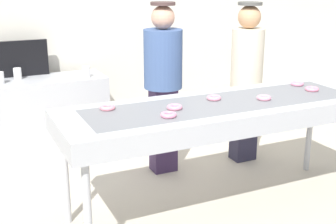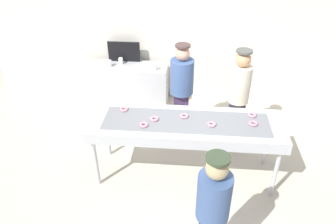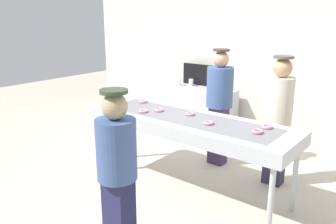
% 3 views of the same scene
% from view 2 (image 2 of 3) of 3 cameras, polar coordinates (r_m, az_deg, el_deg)
% --- Properties ---
extents(ground_plane, '(16.00, 16.00, 0.00)m').
position_cam_2_polar(ground_plane, '(4.95, 2.88, -10.67)').
color(ground_plane, beige).
extents(back_wall, '(8.00, 0.12, 3.09)m').
position_cam_2_polar(back_wall, '(6.23, 4.26, 15.38)').
color(back_wall, silver).
rests_on(back_wall, ground).
extents(fryer_conveyor, '(2.65, 0.82, 0.94)m').
position_cam_2_polar(fryer_conveyor, '(4.40, 3.18, -2.51)').
color(fryer_conveyor, '#B7BABF').
rests_on(fryer_conveyor, ground).
extents(strawberry_donut_0, '(0.16, 0.16, 0.03)m').
position_cam_2_polar(strawberry_donut_0, '(4.38, -2.44, -1.20)').
color(strawberry_donut_0, pink).
rests_on(strawberry_donut_0, fryer_conveyor).
extents(strawberry_donut_1, '(0.16, 0.16, 0.03)m').
position_cam_2_polar(strawberry_donut_1, '(4.27, -4.34, -2.29)').
color(strawberry_donut_1, pink).
rests_on(strawberry_donut_1, fryer_conveyor).
extents(strawberry_donut_2, '(0.15, 0.15, 0.03)m').
position_cam_2_polar(strawberry_donut_2, '(4.44, 2.91, -0.70)').
color(strawberry_donut_2, pink).
rests_on(strawberry_donut_2, fryer_conveyor).
extents(strawberry_donut_3, '(0.16, 0.16, 0.03)m').
position_cam_2_polar(strawberry_donut_3, '(4.60, 14.73, -0.50)').
color(strawberry_donut_3, pink).
rests_on(strawberry_donut_3, fryer_conveyor).
extents(strawberry_donut_4, '(0.13, 0.13, 0.03)m').
position_cam_2_polar(strawberry_donut_4, '(4.62, -7.84, 0.50)').
color(strawberry_donut_4, pink).
rests_on(strawberry_donut_4, fryer_conveyor).
extents(strawberry_donut_5, '(0.16, 0.16, 0.03)m').
position_cam_2_polar(strawberry_donut_5, '(4.31, 7.75, -2.15)').
color(strawberry_donut_5, pink).
rests_on(strawberry_donut_5, fryer_conveyor).
extents(strawberry_donut_6, '(0.16, 0.16, 0.03)m').
position_cam_2_polar(strawberry_donut_6, '(4.43, 14.91, -2.01)').
color(strawberry_donut_6, pink).
rests_on(strawberry_donut_6, fryer_conveyor).
extents(worker_baker, '(0.37, 0.37, 1.67)m').
position_cam_2_polar(worker_baker, '(5.14, 2.45, 4.56)').
color(worker_baker, '#39274A').
rests_on(worker_baker, ground).
extents(worker_assistant, '(0.32, 0.32, 1.65)m').
position_cam_2_polar(worker_assistant, '(5.13, 12.45, 3.19)').
color(worker_assistant, '#2B2940').
rests_on(worker_assistant, ground).
extents(customer_waiting, '(0.33, 0.33, 1.56)m').
position_cam_2_polar(customer_waiting, '(3.33, 7.90, -16.82)').
color(customer_waiting, '#1F1F45').
rests_on(customer_waiting, ground).
extents(prep_counter, '(1.70, 0.54, 0.85)m').
position_cam_2_polar(prep_counter, '(6.40, -7.80, 4.71)').
color(prep_counter, '#B7BABF').
rests_on(prep_counter, ground).
extents(paper_cup_0, '(0.08, 0.08, 0.12)m').
position_cam_2_polar(paper_cup_0, '(6.26, -8.39, 8.96)').
color(paper_cup_0, white).
rests_on(paper_cup_0, prep_counter).
extents(paper_cup_1, '(0.08, 0.08, 0.12)m').
position_cam_2_polar(paper_cup_1, '(5.96, -2.34, 7.99)').
color(paper_cup_1, white).
rests_on(paper_cup_1, prep_counter).
extents(paper_cup_2, '(0.08, 0.08, 0.12)m').
position_cam_2_polar(paper_cup_2, '(6.19, -10.37, 8.48)').
color(paper_cup_2, white).
rests_on(paper_cup_2, prep_counter).
extents(menu_display, '(0.62, 0.04, 0.39)m').
position_cam_2_polar(menu_display, '(6.33, -7.82, 10.58)').
color(menu_display, black).
rests_on(menu_display, prep_counter).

